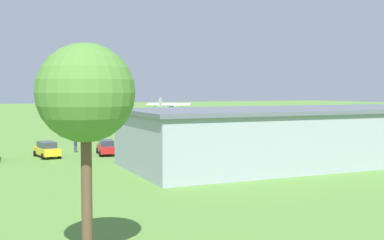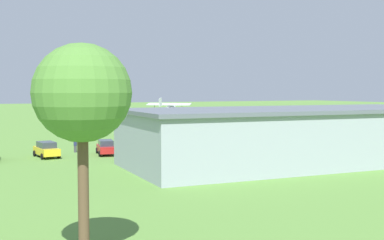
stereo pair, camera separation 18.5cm
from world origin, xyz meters
name	(u,v)px [view 2 (the right image)]	position (x,y,z in m)	size (l,w,h in m)	color
ground_plane	(168,133)	(0.00, 0.00, 0.00)	(400.00, 400.00, 0.00)	#568438
hangar	(296,135)	(2.69, 37.69, 2.72)	(34.13, 15.29, 5.43)	#99A3AD
biplane	(167,111)	(-0.31, -1.17, 3.65)	(7.69, 7.72, 4.14)	silver
car_white	(320,137)	(-12.11, 24.07, 0.87)	(2.08, 4.29, 1.68)	white
car_red	(106,147)	(17.59, 23.22, 0.84)	(2.48, 4.61, 1.63)	red
car_yellow	(47,149)	(23.91, 22.59, 0.86)	(2.31, 4.58, 1.68)	gold
person_by_parked_cars	(75,146)	(20.15, 19.63, 0.78)	(0.52, 0.52, 1.57)	#3F3F47
person_crossing_taxiway	(283,135)	(-9.02, 19.78, 0.84)	(0.49, 0.49, 1.68)	#33723F
tree_by_windsock	(82,95)	(28.59, 57.45, 7.00)	(3.94, 3.94, 9.05)	brown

